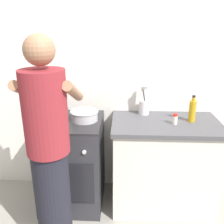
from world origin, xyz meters
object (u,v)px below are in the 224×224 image
(stove_range, at_px, (72,162))
(oil_bottle, at_px, (192,111))
(utensil_crock, at_px, (144,104))
(spice_bottle, at_px, (175,119))
(mixing_bowl, at_px, (84,115))
(person, at_px, (50,156))
(pot, at_px, (56,113))

(stove_range, xyz_separation_m, oil_bottle, (1.13, 0.03, 0.56))
(utensil_crock, distance_m, oil_bottle, 0.46)
(utensil_crock, relative_size, oil_bottle, 1.31)
(stove_range, distance_m, spice_bottle, 1.09)
(mixing_bowl, relative_size, person, 0.16)
(spice_bottle, bearing_deg, mixing_bowl, 176.07)
(stove_range, distance_m, utensil_crock, 0.92)
(mixing_bowl, height_order, spice_bottle, spice_bottle)
(utensil_crock, height_order, spice_bottle, utensil_crock)
(stove_range, bearing_deg, oil_bottle, 1.43)
(utensil_crock, relative_size, spice_bottle, 3.40)
(pot, relative_size, utensil_crock, 0.74)
(stove_range, relative_size, spice_bottle, 9.40)
(mixing_bowl, xyz_separation_m, person, (-0.16, -0.61, -0.09))
(pot, relative_size, oil_bottle, 0.97)
(pot, bearing_deg, person, -79.48)
(utensil_crock, height_order, person, person)
(mixing_bowl, bearing_deg, person, -104.81)
(pot, xyz_separation_m, oil_bottle, (1.27, -0.02, 0.05))
(spice_bottle, bearing_deg, pot, 175.28)
(pot, height_order, utensil_crock, utensil_crock)
(spice_bottle, relative_size, person, 0.06)
(mixing_bowl, distance_m, spice_bottle, 0.83)
(mixing_bowl, bearing_deg, utensil_crock, 18.72)
(mixing_bowl, xyz_separation_m, spice_bottle, (0.83, -0.06, -0.01))
(mixing_bowl, bearing_deg, spice_bottle, -3.93)
(utensil_crock, distance_m, spice_bottle, 0.36)
(pot, distance_m, utensil_crock, 0.87)
(pot, bearing_deg, spice_bottle, -4.72)
(pot, xyz_separation_m, mixing_bowl, (0.28, -0.03, -0.00))
(stove_range, distance_m, mixing_bowl, 0.52)
(utensil_crock, bearing_deg, person, -132.35)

